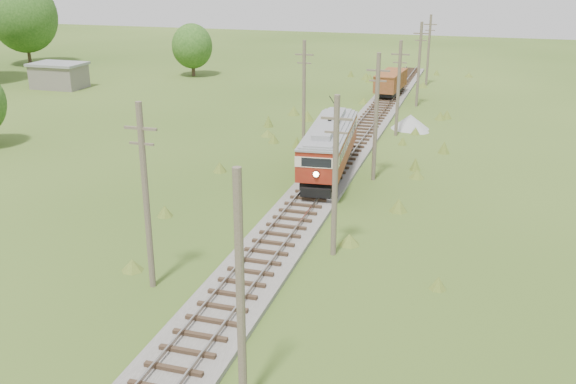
% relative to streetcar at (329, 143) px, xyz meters
% --- Properties ---
extents(railbed_main, '(3.60, 96.00, 0.57)m').
position_rel_streetcar_xyz_m(railbed_main, '(-0.00, 3.32, -2.38)').
color(railbed_main, '#605B54').
rests_on(railbed_main, ground).
extents(streetcar, '(3.91, 12.15, 5.50)m').
position_rel_streetcar_xyz_m(streetcar, '(0.00, 0.00, 0.00)').
color(streetcar, black).
rests_on(streetcar, ground).
extents(gondola, '(2.92, 7.42, 2.41)m').
position_rel_streetcar_xyz_m(gondola, '(-0.00, 29.97, -0.71)').
color(gondola, black).
rests_on(gondola, ground).
extents(gravel_pile, '(3.67, 3.89, 1.33)m').
position_rel_streetcar_xyz_m(gravel_pile, '(4.05, 16.06, -1.95)').
color(gravel_pile, gray).
rests_on(gravel_pile, ground).
extents(utility_pole_r_1, '(0.30, 0.30, 8.80)m').
position_rel_streetcar_xyz_m(utility_pole_r_1, '(3.10, -25.68, 1.83)').
color(utility_pole_r_1, brown).
rests_on(utility_pole_r_1, ground).
extents(utility_pole_r_2, '(1.60, 0.30, 8.60)m').
position_rel_streetcar_xyz_m(utility_pole_r_2, '(3.30, -12.68, 1.85)').
color(utility_pole_r_2, brown).
rests_on(utility_pole_r_2, ground).
extents(utility_pole_r_3, '(1.60, 0.30, 9.00)m').
position_rel_streetcar_xyz_m(utility_pole_r_3, '(3.20, 0.32, 2.05)').
color(utility_pole_r_3, brown).
rests_on(utility_pole_r_3, ground).
extents(utility_pole_r_4, '(1.60, 0.30, 8.40)m').
position_rel_streetcar_xyz_m(utility_pole_r_4, '(3.00, 13.32, 1.75)').
color(utility_pole_r_4, brown).
rests_on(utility_pole_r_4, ground).
extents(utility_pole_r_5, '(1.60, 0.30, 8.90)m').
position_rel_streetcar_xyz_m(utility_pole_r_5, '(3.40, 26.32, 2.00)').
color(utility_pole_r_5, brown).
rests_on(utility_pole_r_5, ground).
extents(utility_pole_r_6, '(1.60, 0.30, 8.70)m').
position_rel_streetcar_xyz_m(utility_pole_r_6, '(3.20, 39.32, 1.90)').
color(utility_pole_r_6, brown).
rests_on(utility_pole_r_6, ground).
extents(utility_pole_l_a, '(1.60, 0.30, 9.00)m').
position_rel_streetcar_xyz_m(utility_pole_l_a, '(-4.20, -18.68, 2.05)').
color(utility_pole_l_a, brown).
rests_on(utility_pole_l_a, ground).
extents(utility_pole_l_b, '(1.60, 0.30, 8.60)m').
position_rel_streetcar_xyz_m(utility_pole_l_b, '(-4.50, 9.32, 1.85)').
color(utility_pole_l_b, brown).
rests_on(utility_pole_l_b, ground).
extents(tree_left_5, '(9.66, 9.66, 12.44)m').
position_rel_streetcar_xyz_m(tree_left_5, '(-56.00, 39.32, 4.55)').
color(tree_left_5, '#38281C').
rests_on(tree_left_5, ground).
extents(tree_mid_a, '(5.46, 5.46, 7.03)m').
position_rel_streetcar_xyz_m(tree_mid_a, '(-28.00, 37.32, 1.45)').
color(tree_mid_a, '#38281C').
rests_on(tree_mid_a, ground).
extents(shed, '(6.40, 4.40, 3.10)m').
position_rel_streetcar_xyz_m(shed, '(-40.00, 24.32, -1.00)').
color(shed, slate).
rests_on(shed, ground).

